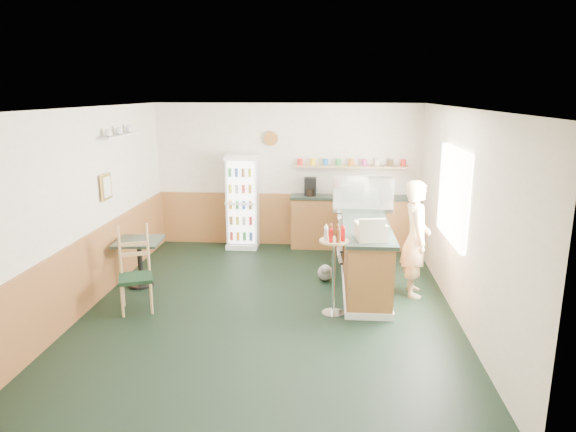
# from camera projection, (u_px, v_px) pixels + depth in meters

# --- Properties ---
(ground) EXTENTS (6.00, 6.00, 0.00)m
(ground) POSITION_uv_depth(u_px,v_px,m) (270.00, 305.00, 7.17)
(ground) COLOR black
(ground) RESTS_ON ground
(room_envelope) EXTENTS (5.04, 6.02, 2.72)m
(room_envelope) POSITION_uv_depth(u_px,v_px,m) (259.00, 188.00, 7.54)
(room_envelope) COLOR #EFE0CC
(room_envelope) RESTS_ON ground
(service_counter) EXTENTS (0.68, 3.01, 1.01)m
(service_counter) POSITION_uv_depth(u_px,v_px,m) (363.00, 252.00, 8.00)
(service_counter) COLOR #A57135
(service_counter) RESTS_ON ground
(back_counter) EXTENTS (2.24, 0.42, 1.69)m
(back_counter) POSITION_uv_depth(u_px,v_px,m) (349.00, 220.00, 9.66)
(back_counter) COLOR #A57135
(back_counter) RESTS_ON ground
(drinks_fridge) EXTENTS (0.58, 0.52, 1.77)m
(drinks_fridge) POSITION_uv_depth(u_px,v_px,m) (242.00, 201.00, 9.68)
(drinks_fridge) COLOR white
(drinks_fridge) RESTS_ON ground
(display_case) EXTENTS (0.97, 0.51, 0.55)m
(display_case) POSITION_uv_depth(u_px,v_px,m) (363.00, 193.00, 8.38)
(display_case) COLOR silver
(display_case) RESTS_ON service_counter
(cash_register) EXTENTS (0.44, 0.45, 0.22)m
(cash_register) POSITION_uv_depth(u_px,v_px,m) (371.00, 231.00, 6.73)
(cash_register) COLOR beige
(cash_register) RESTS_ON service_counter
(shopkeeper) EXTENTS (0.41, 0.57, 1.69)m
(shopkeeper) POSITION_uv_depth(u_px,v_px,m) (416.00, 239.00, 7.36)
(shopkeeper) COLOR tan
(shopkeeper) RESTS_ON ground
(condiment_stand) EXTENTS (0.39, 0.39, 1.20)m
(condiment_stand) POSITION_uv_depth(u_px,v_px,m) (334.00, 257.00, 6.69)
(condiment_stand) COLOR silver
(condiment_stand) RESTS_ON ground
(newspaper_rack) EXTENTS (0.09, 0.48, 0.75)m
(newspaper_rack) POSITION_uv_depth(u_px,v_px,m) (340.00, 238.00, 8.25)
(newspaper_rack) COLOR black
(newspaper_rack) RESTS_ON ground
(cafe_table) EXTENTS (0.71, 0.71, 0.73)m
(cafe_table) POSITION_uv_depth(u_px,v_px,m) (140.00, 254.00, 7.76)
(cafe_table) COLOR black
(cafe_table) RESTS_ON ground
(cafe_chair) EXTENTS (0.55, 0.56, 1.16)m
(cafe_chair) POSITION_uv_depth(u_px,v_px,m) (137.00, 266.00, 6.95)
(cafe_chair) COLOR black
(cafe_chair) RESTS_ON ground
(dog_doorstop) EXTENTS (0.25, 0.32, 0.30)m
(dog_doorstop) POSITION_uv_depth(u_px,v_px,m) (325.00, 272.00, 8.06)
(dog_doorstop) COLOR gray
(dog_doorstop) RESTS_ON ground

